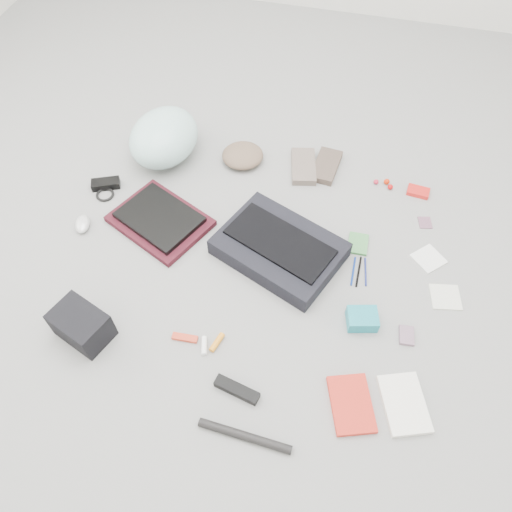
% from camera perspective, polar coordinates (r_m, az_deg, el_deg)
% --- Properties ---
extents(ground_plane, '(4.00, 4.00, 0.00)m').
position_cam_1_polar(ground_plane, '(2.00, 0.00, -0.84)').
color(ground_plane, gray).
extents(messenger_bag, '(0.56, 0.49, 0.08)m').
position_cam_1_polar(messenger_bag, '(1.99, 2.68, 0.86)').
color(messenger_bag, black).
rests_on(messenger_bag, ground_plane).
extents(bag_flap, '(0.46, 0.34, 0.01)m').
position_cam_1_polar(bag_flap, '(1.96, 2.73, 1.64)').
color(bag_flap, black).
rests_on(bag_flap, messenger_bag).
extents(laptop_sleeve, '(0.47, 0.42, 0.03)m').
position_cam_1_polar(laptop_sleeve, '(2.15, -10.89, 3.96)').
color(laptop_sleeve, '#3F0F19').
rests_on(laptop_sleeve, ground_plane).
extents(laptop, '(0.39, 0.35, 0.02)m').
position_cam_1_polar(laptop, '(2.13, -10.99, 4.37)').
color(laptop, black).
rests_on(laptop, laptop_sleeve).
extents(bike_helmet, '(0.35, 0.41, 0.22)m').
position_cam_1_polar(bike_helmet, '(2.37, -10.48, 13.18)').
color(bike_helmet, '#C0F4EF').
rests_on(bike_helmet, ground_plane).
extents(beanie, '(0.24, 0.24, 0.07)m').
position_cam_1_polar(beanie, '(2.36, -1.54, 11.42)').
color(beanie, brown).
rests_on(beanie, ground_plane).
extents(mitten_left, '(0.15, 0.23, 0.03)m').
position_cam_1_polar(mitten_left, '(2.34, 5.45, 10.17)').
color(mitten_left, '#716157').
rests_on(mitten_left, ground_plane).
extents(mitten_right, '(0.13, 0.22, 0.03)m').
position_cam_1_polar(mitten_right, '(2.36, 8.02, 10.16)').
color(mitten_right, brown).
rests_on(mitten_right, ground_plane).
extents(power_brick, '(0.14, 0.10, 0.03)m').
position_cam_1_polar(power_brick, '(2.35, -16.80, 7.90)').
color(power_brick, black).
rests_on(power_brick, ground_plane).
extents(cable_coil, '(0.09, 0.09, 0.01)m').
position_cam_1_polar(cable_coil, '(2.32, -16.88, 6.72)').
color(cable_coil, black).
rests_on(cable_coil, ground_plane).
extents(mouse, '(0.09, 0.11, 0.04)m').
position_cam_1_polar(mouse, '(2.22, -19.23, 3.48)').
color(mouse, silver).
rests_on(mouse, ground_plane).
extents(camera_bag, '(0.23, 0.19, 0.13)m').
position_cam_1_polar(camera_bag, '(1.88, -19.30, -7.47)').
color(camera_bag, black).
rests_on(camera_bag, ground_plane).
extents(multitool, '(0.09, 0.03, 0.01)m').
position_cam_1_polar(multitool, '(1.84, -8.13, -9.24)').
color(multitool, red).
rests_on(multitool, ground_plane).
extents(toiletry_tube_white, '(0.04, 0.07, 0.02)m').
position_cam_1_polar(toiletry_tube_white, '(1.81, -5.95, -10.15)').
color(toiletry_tube_white, white).
rests_on(toiletry_tube_white, ground_plane).
extents(toiletry_tube_orange, '(0.04, 0.08, 0.02)m').
position_cam_1_polar(toiletry_tube_orange, '(1.81, -4.49, -9.80)').
color(toiletry_tube_orange, orange).
rests_on(toiletry_tube_orange, ground_plane).
extents(u_lock, '(0.16, 0.07, 0.03)m').
position_cam_1_polar(u_lock, '(1.73, -2.21, -15.02)').
color(u_lock, black).
rests_on(u_lock, ground_plane).
extents(bike_pump, '(0.31, 0.04, 0.03)m').
position_cam_1_polar(bike_pump, '(1.69, -1.30, -19.87)').
color(bike_pump, black).
rests_on(bike_pump, ground_plane).
extents(book_red, '(0.19, 0.23, 0.02)m').
position_cam_1_polar(book_red, '(1.75, 10.83, -16.30)').
color(book_red, red).
rests_on(book_red, ground_plane).
extents(book_white, '(0.20, 0.24, 0.02)m').
position_cam_1_polar(book_white, '(1.79, 16.56, -15.89)').
color(book_white, white).
rests_on(book_white, ground_plane).
extents(notepad, '(0.08, 0.11, 0.01)m').
position_cam_1_polar(notepad, '(2.09, 11.57, 1.39)').
color(notepad, '#408242').
rests_on(notepad, ground_plane).
extents(pen_blue, '(0.01, 0.14, 0.01)m').
position_cam_1_polar(pen_blue, '(2.01, 11.05, -1.70)').
color(pen_blue, navy).
rests_on(pen_blue, ground_plane).
extents(pen_black, '(0.01, 0.15, 0.01)m').
position_cam_1_polar(pen_black, '(2.01, 11.65, -1.76)').
color(pen_black, black).
rests_on(pen_black, ground_plane).
extents(pen_navy, '(0.03, 0.13, 0.01)m').
position_cam_1_polar(pen_navy, '(2.02, 12.41, -1.77)').
color(pen_navy, navy).
rests_on(pen_navy, ground_plane).
extents(accordion_wallet, '(0.13, 0.11, 0.05)m').
position_cam_1_polar(accordion_wallet, '(1.87, 12.04, -7.05)').
color(accordion_wallet, teal).
rests_on(accordion_wallet, ground_plane).
extents(card_deck, '(0.06, 0.08, 0.01)m').
position_cam_1_polar(card_deck, '(1.90, 16.83, -8.69)').
color(card_deck, gray).
rests_on(card_deck, ground_plane).
extents(napkin_top, '(0.15, 0.15, 0.01)m').
position_cam_1_polar(napkin_top, '(2.12, 19.13, -0.28)').
color(napkin_top, white).
rests_on(napkin_top, ground_plane).
extents(napkin_bottom, '(0.13, 0.13, 0.01)m').
position_cam_1_polar(napkin_bottom, '(2.04, 20.83, -4.40)').
color(napkin_bottom, silver).
rests_on(napkin_bottom, ground_plane).
extents(lollipop_a, '(0.03, 0.03, 0.02)m').
position_cam_1_polar(lollipop_a, '(2.33, 13.56, 8.24)').
color(lollipop_a, red).
rests_on(lollipop_a, ground_plane).
extents(lollipop_b, '(0.03, 0.03, 0.03)m').
position_cam_1_polar(lollipop_b, '(2.34, 14.71, 8.22)').
color(lollipop_b, red).
rests_on(lollipop_b, ground_plane).
extents(lollipop_c, '(0.03, 0.03, 0.02)m').
position_cam_1_polar(lollipop_c, '(2.32, 15.10, 7.63)').
color(lollipop_c, '#BD0B0C').
rests_on(lollipop_c, ground_plane).
extents(altoids_tin, '(0.10, 0.07, 0.02)m').
position_cam_1_polar(altoids_tin, '(2.34, 18.04, 7.02)').
color(altoids_tin, red).
rests_on(altoids_tin, ground_plane).
extents(stamp_sheet, '(0.07, 0.07, 0.00)m').
position_cam_1_polar(stamp_sheet, '(2.24, 18.76, 3.63)').
color(stamp_sheet, '#7F5168').
rests_on(stamp_sheet, ground_plane).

